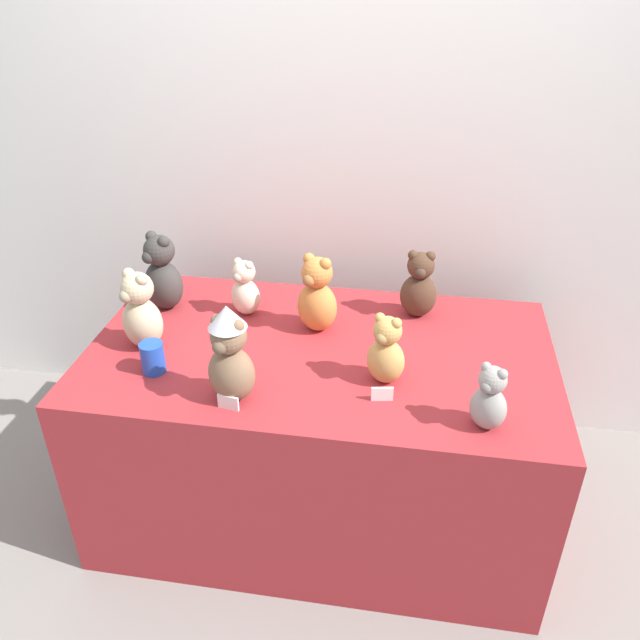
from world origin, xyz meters
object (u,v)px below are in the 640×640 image
object	(u,v)px
teddy_bear_cream	(245,289)
teddy_bear_sand	(141,312)
teddy_bear_honey	(386,351)
party_cup_blue	(153,358)
display_table	(320,431)
teddy_bear_ginger	(317,296)
teddy_bear_charcoal	(162,274)
teddy_bear_ash	(489,399)
teddy_bear_cocoa	(419,286)
teddy_bear_mocha	(230,355)

from	to	relation	value
teddy_bear_cream	teddy_bear_sand	bearing A→B (deg)	-112.84
teddy_bear_honey	party_cup_blue	xyz separation A→B (m)	(-0.78, -0.07, -0.06)
teddy_bear_cream	party_cup_blue	size ratio (longest dim) A/B	2.10
display_table	teddy_bear_ginger	size ratio (longest dim) A/B	5.50
display_table	party_cup_blue	bearing A→B (deg)	-157.07
teddy_bear_cream	teddy_bear_ginger	xyz separation A→B (m)	(0.29, -0.07, 0.03)
display_table	teddy_bear_charcoal	world-z (taller)	teddy_bear_charcoal
teddy_bear_ash	teddy_bear_sand	world-z (taller)	teddy_bear_sand
teddy_bear_cream	teddy_bear_ginger	world-z (taller)	teddy_bear_ginger
teddy_bear_ash	party_cup_blue	world-z (taller)	teddy_bear_ash
display_table	teddy_bear_sand	xyz separation A→B (m)	(-0.62, -0.08, 0.53)
teddy_bear_honey	teddy_bear_ash	bearing A→B (deg)	-6.18
display_table	teddy_bear_honey	bearing A→B (deg)	-32.55
party_cup_blue	teddy_bear_cocoa	bearing A→B (deg)	31.03
teddy_bear_honey	party_cup_blue	world-z (taller)	teddy_bear_honey
teddy_bear_sand	teddy_bear_charcoal	size ratio (longest dim) A/B	0.95
teddy_bear_ginger	teddy_bear_cream	bearing A→B (deg)	-167.54
teddy_bear_ginger	teddy_bear_cocoa	distance (m)	0.40
teddy_bear_honey	party_cup_blue	size ratio (longest dim) A/B	2.27
display_table	teddy_bear_charcoal	xyz separation A→B (m)	(-0.65, 0.20, 0.54)
teddy_bear_charcoal	teddy_bear_mocha	world-z (taller)	teddy_bear_mocha
teddy_bear_sand	teddy_bear_mocha	distance (m)	0.47
teddy_bear_mocha	teddy_bear_cream	bearing A→B (deg)	117.44
teddy_bear_ash	teddy_bear_honey	distance (m)	0.37
teddy_bear_sand	teddy_bear_cocoa	world-z (taller)	teddy_bear_sand
teddy_bear_sand	party_cup_blue	xyz separation A→B (m)	(0.09, -0.15, -0.08)
teddy_bear_honey	teddy_bear_charcoal	world-z (taller)	teddy_bear_charcoal
teddy_bear_ginger	teddy_bear_mocha	distance (m)	0.50
display_table	teddy_bear_cream	size ratio (longest dim) A/B	7.18
teddy_bear_honey	teddy_bear_mocha	bearing A→B (deg)	-136.07
teddy_bear_cream	teddy_bear_cocoa	xyz separation A→B (m)	(0.66, 0.09, 0.02)
teddy_bear_charcoal	display_table	bearing A→B (deg)	13.65
teddy_bear_ginger	teddy_bear_ash	distance (m)	0.76
teddy_bear_ash	teddy_bear_mocha	distance (m)	0.79
teddy_bear_ash	teddy_bear_cocoa	bearing A→B (deg)	142.76
display_table	teddy_bear_cream	world-z (taller)	teddy_bear_cream
teddy_bear_mocha	display_table	bearing A→B (deg)	71.99
teddy_bear_ginger	party_cup_blue	size ratio (longest dim) A/B	2.75
teddy_bear_honey	teddy_bear_charcoal	size ratio (longest dim) A/B	0.79
teddy_bear_honey	teddy_bear_charcoal	bearing A→B (deg)	-177.69
teddy_bear_ginger	party_cup_blue	distance (m)	0.62
teddy_bear_sand	teddy_bear_honey	xyz separation A→B (m)	(0.87, -0.08, -0.02)
teddy_bear_cream	teddy_bear_ginger	bearing A→B (deg)	10.04
teddy_bear_cream	party_cup_blue	bearing A→B (deg)	-92.11
display_table	teddy_bear_mocha	world-z (taller)	teddy_bear_mocha
teddy_bear_honey	teddy_bear_cocoa	xyz separation A→B (m)	(0.09, 0.45, 0.01)
teddy_bear_ash	teddy_bear_sand	distance (m)	1.21
display_table	party_cup_blue	distance (m)	0.73
display_table	teddy_bear_honey	world-z (taller)	teddy_bear_honey
teddy_bear_cream	teddy_bear_charcoal	distance (m)	0.33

